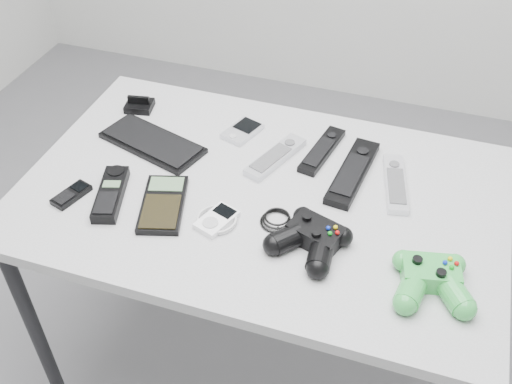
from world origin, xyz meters
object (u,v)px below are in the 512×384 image
(pda_keyboard, at_px, (152,142))
(remote_silver_b, at_px, (395,183))
(cordless_handset, at_px, (111,194))
(remote_black_a, at_px, (322,150))
(controller_green, at_px, (432,278))
(remote_black_b, at_px, (353,172))
(calculator, at_px, (163,204))
(mobile_phone, at_px, (71,194))
(controller_black, at_px, (312,237))
(pda, at_px, (242,131))
(desk, at_px, (261,211))
(remote_silver_a, at_px, (276,156))
(mp3_player, at_px, (217,219))

(pda_keyboard, distance_m, remote_silver_b, 0.63)
(cordless_handset, bearing_deg, pda_keyboard, 72.68)
(remote_black_a, relative_size, controller_green, 1.18)
(remote_black_b, relative_size, calculator, 1.37)
(remote_black_a, xyz_separation_m, remote_black_b, (0.09, -0.06, 0.00))
(pda_keyboard, xyz_separation_m, mobile_phone, (-0.09, -0.24, -0.00))
(controller_black, xyz_separation_m, controller_green, (0.26, -0.04, 0.00))
(pda, height_order, controller_black, controller_black)
(pda, bearing_deg, remote_black_b, 4.47)
(desk, xyz_separation_m, controller_black, (0.16, -0.14, 0.09))
(calculator, bearing_deg, remote_silver_a, 35.38)
(pda, xyz_separation_m, remote_black_b, (0.32, -0.08, 0.00))
(controller_black, bearing_deg, pda_keyboard, 174.09)
(desk, height_order, controller_green, controller_green)
(remote_silver_a, xyz_separation_m, controller_black, (0.16, -0.26, 0.02))
(remote_black_b, distance_m, mp3_player, 0.36)
(remote_black_a, relative_size, calculator, 1.06)
(mp3_player, xyz_separation_m, controller_black, (0.22, -0.00, 0.02))
(remote_silver_b, bearing_deg, controller_black, -131.79)
(remote_silver_b, bearing_deg, pda_keyboard, 170.97)
(remote_black_a, bearing_deg, pda_keyboard, -155.62)
(remote_silver_a, relative_size, calculator, 1.05)
(remote_black_b, bearing_deg, calculator, -141.23)
(pda_keyboard, relative_size, remote_black_b, 1.08)
(remote_silver_b, bearing_deg, calculator, -166.34)
(remote_silver_b, bearing_deg, remote_black_a, 148.02)
(remote_silver_b, relative_size, mobile_phone, 2.17)
(mp3_player, bearing_deg, controller_black, 18.90)
(pda, bearing_deg, cordless_handset, -102.62)
(remote_black_b, bearing_deg, remote_silver_b, 2.63)
(remote_black_b, xyz_separation_m, calculator, (-0.39, -0.25, -0.00))
(pda_keyboard, distance_m, calculator, 0.24)
(calculator, bearing_deg, pda_keyboard, 105.11)
(pda_keyboard, height_order, cordless_handset, cordless_handset)
(remote_black_b, xyz_separation_m, cordless_handset, (-0.52, -0.26, 0.00))
(mobile_phone, relative_size, controller_black, 0.35)
(remote_black_b, distance_m, controller_black, 0.26)
(pda_keyboard, height_order, remote_silver_b, remote_silver_b)
(remote_black_b, bearing_deg, remote_black_a, 151.69)
(remote_silver_a, height_order, mp3_player, remote_silver_a)
(remote_black_a, height_order, controller_black, controller_black)
(desk, relative_size, remote_silver_a, 5.76)
(remote_black_a, bearing_deg, desk, -108.21)
(remote_silver_a, bearing_deg, cordless_handset, -120.46)
(remote_silver_b, distance_m, mp3_player, 0.44)
(controller_green, bearing_deg, remote_silver_b, 98.98)
(remote_black_b, xyz_separation_m, remote_silver_b, (0.11, -0.01, -0.00))
(remote_silver_a, distance_m, controller_green, 0.51)
(remote_silver_b, xyz_separation_m, mobile_phone, (-0.72, -0.28, -0.00))
(remote_silver_b, bearing_deg, cordless_handset, -170.27)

